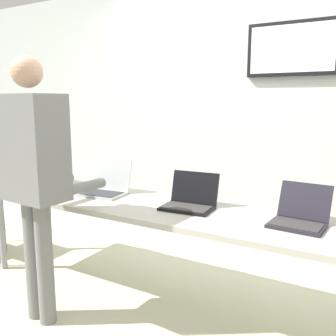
% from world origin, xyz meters
% --- Properties ---
extents(ground, '(8.00, 8.00, 0.04)m').
position_xyz_m(ground, '(0.00, 0.00, -0.02)').
color(ground, beige).
extents(back_wall, '(8.00, 0.11, 2.63)m').
position_xyz_m(back_wall, '(0.01, 1.13, 1.32)').
color(back_wall, silver).
rests_on(back_wall, ground).
extents(workbench, '(3.24, 0.70, 0.73)m').
position_xyz_m(workbench, '(0.00, 0.00, 0.68)').
color(workbench, '#ACA79B').
rests_on(workbench, ground).
extents(laptop_station_0, '(0.39, 0.38, 0.25)m').
position_xyz_m(laptop_station_0, '(-1.35, 0.07, 0.79)').
color(laptop_station_0, '#3A3841').
rests_on(laptop_station_0, workbench).
extents(laptop_station_1, '(0.36, 0.35, 0.26)m').
position_xyz_m(laptop_station_1, '(-0.60, 0.08, 0.79)').
color(laptop_station_1, '#AFB4B3').
rests_on(laptop_station_1, workbench).
extents(laptop_station_2, '(0.37, 0.32, 0.24)m').
position_xyz_m(laptop_station_2, '(0.17, 0.06, 0.78)').
color(laptop_station_2, black).
rests_on(laptop_station_2, workbench).
extents(laptop_station_3, '(0.33, 0.34, 0.24)m').
position_xyz_m(laptop_station_3, '(0.91, 0.07, 0.78)').
color(laptop_station_3, '#222029').
rests_on(laptop_station_3, workbench).
extents(person, '(0.46, 0.61, 1.74)m').
position_xyz_m(person, '(-0.61, -0.62, 1.06)').
color(person, slate).
rests_on(person, ground).
extents(coffee_mug, '(0.08, 0.08, 0.09)m').
position_xyz_m(coffee_mug, '(-0.86, -0.25, 0.77)').
color(coffee_mug, white).
rests_on(coffee_mug, workbench).
extents(paper_sheet, '(0.22, 0.30, 0.00)m').
position_xyz_m(paper_sheet, '(-0.94, -0.17, 0.73)').
color(paper_sheet, white).
rests_on(paper_sheet, workbench).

